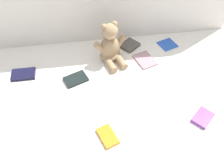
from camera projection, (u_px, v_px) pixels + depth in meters
ground_plane at (107, 83)px, 1.32m from camera, size 3.20×3.20×0.00m
teddy_bear at (111, 47)px, 1.38m from camera, size 0.20×0.20×0.24m
book_case_0 at (76, 79)px, 1.33m from camera, size 0.14×0.12×0.02m
book_case_1 at (108, 136)px, 1.10m from camera, size 0.10×0.12×0.01m
book_case_2 at (203, 118)px, 1.16m from camera, size 0.13×0.12×0.02m
book_case_3 at (24, 74)px, 1.35m from camera, size 0.12×0.08×0.02m
book_case_4 at (183, 59)px, 1.44m from camera, size 0.13×0.11×0.01m
book_case_5 at (168, 44)px, 1.52m from camera, size 0.12×0.12×0.01m
book_case_6 at (145, 60)px, 1.43m from camera, size 0.13×0.15×0.01m
book_case_7 at (130, 45)px, 1.51m from camera, size 0.14×0.13×0.02m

